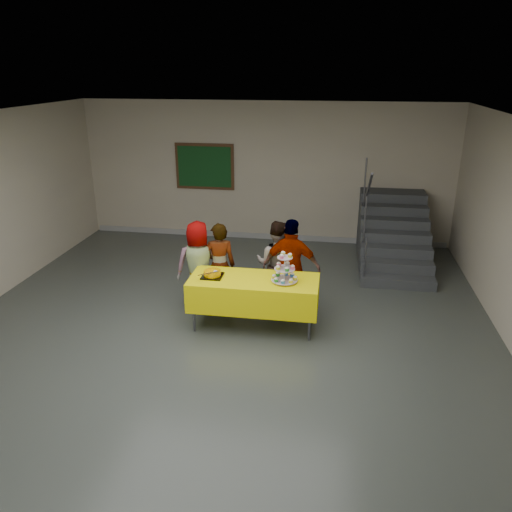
{
  "coord_description": "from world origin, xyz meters",
  "views": [
    {
      "loc": [
        1.5,
        -5.61,
        3.66
      ],
      "look_at": [
        0.42,
        1.14,
        1.05
      ],
      "focal_mm": 35.0,
      "sensor_mm": 36.0,
      "label": 1
    }
  ],
  "objects_px": {
    "schoolchild_c": "(277,264)",
    "staircase": "(392,236)",
    "schoolchild_d": "(292,267)",
    "bear_cake": "(212,273)",
    "schoolchild_b": "(219,266)",
    "bake_table": "(254,292)",
    "noticeboard": "(205,167)",
    "cupcake_stand": "(285,271)",
    "schoolchild_a": "(199,265)"
  },
  "relations": [
    {
      "from": "schoolchild_d",
      "to": "cupcake_stand",
      "type": "bearing_deg",
      "value": 91.04
    },
    {
      "from": "cupcake_stand",
      "to": "staircase",
      "type": "bearing_deg",
      "value": 60.4
    },
    {
      "from": "schoolchild_a",
      "to": "schoolchild_c",
      "type": "relative_size",
      "value": 1.01
    },
    {
      "from": "schoolchild_a",
      "to": "schoolchild_d",
      "type": "bearing_deg",
      "value": 164.44
    },
    {
      "from": "schoolchild_b",
      "to": "bake_table",
      "type": "bearing_deg",
      "value": 121.92
    },
    {
      "from": "bear_cake",
      "to": "schoolchild_c",
      "type": "distance_m",
      "value": 1.18
    },
    {
      "from": "schoolchild_b",
      "to": "staircase",
      "type": "distance_m",
      "value": 3.93
    },
    {
      "from": "schoolchild_d",
      "to": "bake_table",
      "type": "bearing_deg",
      "value": 53.44
    },
    {
      "from": "staircase",
      "to": "noticeboard",
      "type": "bearing_deg",
      "value": 168.27
    },
    {
      "from": "bear_cake",
      "to": "schoolchild_b",
      "type": "height_order",
      "value": "schoolchild_b"
    },
    {
      "from": "schoolchild_a",
      "to": "noticeboard",
      "type": "height_order",
      "value": "noticeboard"
    },
    {
      "from": "schoolchild_b",
      "to": "staircase",
      "type": "relative_size",
      "value": 0.59
    },
    {
      "from": "bear_cake",
      "to": "staircase",
      "type": "relative_size",
      "value": 0.15
    },
    {
      "from": "cupcake_stand",
      "to": "bear_cake",
      "type": "xyz_separation_m",
      "value": [
        -1.06,
        0.02,
        -0.1
      ]
    },
    {
      "from": "schoolchild_c",
      "to": "schoolchild_a",
      "type": "bearing_deg",
      "value": 20.99
    },
    {
      "from": "schoolchild_a",
      "to": "schoolchild_c",
      "type": "height_order",
      "value": "schoolchild_a"
    },
    {
      "from": "schoolchild_c",
      "to": "schoolchild_d",
      "type": "distance_m",
      "value": 0.36
    },
    {
      "from": "schoolchild_c",
      "to": "noticeboard",
      "type": "height_order",
      "value": "noticeboard"
    },
    {
      "from": "cupcake_stand",
      "to": "schoolchild_a",
      "type": "bearing_deg",
      "value": 159.04
    },
    {
      "from": "schoolchild_b",
      "to": "noticeboard",
      "type": "xyz_separation_m",
      "value": [
        -1.1,
        3.45,
        0.9
      ]
    },
    {
      "from": "schoolchild_c",
      "to": "staircase",
      "type": "xyz_separation_m",
      "value": [
        2.04,
        2.39,
        -0.22
      ]
    },
    {
      "from": "bake_table",
      "to": "staircase",
      "type": "bearing_deg",
      "value": 54.46
    },
    {
      "from": "schoolchild_a",
      "to": "staircase",
      "type": "distance_m",
      "value": 4.21
    },
    {
      "from": "noticeboard",
      "to": "cupcake_stand",
      "type": "bearing_deg",
      "value": -61.55
    },
    {
      "from": "schoolchild_c",
      "to": "schoolchild_d",
      "type": "height_order",
      "value": "schoolchild_d"
    },
    {
      "from": "bake_table",
      "to": "schoolchild_a",
      "type": "distance_m",
      "value": 1.11
    },
    {
      "from": "schoolchild_c",
      "to": "noticeboard",
      "type": "bearing_deg",
      "value": -50.51
    },
    {
      "from": "schoolchild_d",
      "to": "bear_cake",
      "type": "bearing_deg",
      "value": 32.47
    },
    {
      "from": "schoolchild_a",
      "to": "noticeboard",
      "type": "bearing_deg",
      "value": -94.27
    },
    {
      "from": "bake_table",
      "to": "schoolchild_d",
      "type": "height_order",
      "value": "schoolchild_d"
    },
    {
      "from": "schoolchild_c",
      "to": "staircase",
      "type": "relative_size",
      "value": 0.59
    },
    {
      "from": "schoolchild_d",
      "to": "staircase",
      "type": "distance_m",
      "value": 3.2
    },
    {
      "from": "schoolchild_b",
      "to": "schoolchild_d",
      "type": "relative_size",
      "value": 0.92
    },
    {
      "from": "schoolchild_a",
      "to": "schoolchild_b",
      "type": "bearing_deg",
      "value": 174.42
    },
    {
      "from": "schoolchild_c",
      "to": "schoolchild_d",
      "type": "xyz_separation_m",
      "value": [
        0.26,
        -0.25,
        0.05
      ]
    },
    {
      "from": "bake_table",
      "to": "staircase",
      "type": "distance_m",
      "value": 3.92
    },
    {
      "from": "cupcake_stand",
      "to": "bake_table",
      "type": "bearing_deg",
      "value": 176.02
    },
    {
      "from": "cupcake_stand",
      "to": "staircase",
      "type": "height_order",
      "value": "staircase"
    },
    {
      "from": "staircase",
      "to": "bake_table",
      "type": "bearing_deg",
      "value": -125.54
    },
    {
      "from": "cupcake_stand",
      "to": "schoolchild_c",
      "type": "relative_size",
      "value": 0.31
    },
    {
      "from": "cupcake_stand",
      "to": "noticeboard",
      "type": "bearing_deg",
      "value": 118.45
    },
    {
      "from": "staircase",
      "to": "bear_cake",
      "type": "bearing_deg",
      "value": -132.12
    },
    {
      "from": "noticeboard",
      "to": "staircase",
      "type": "bearing_deg",
      "value": -11.73
    },
    {
      "from": "schoolchild_a",
      "to": "bake_table",
      "type": "bearing_deg",
      "value": 135.38
    },
    {
      "from": "schoolchild_d",
      "to": "schoolchild_c",
      "type": "bearing_deg",
      "value": -38.28
    },
    {
      "from": "bear_cake",
      "to": "schoolchild_b",
      "type": "distance_m",
      "value": 0.6
    },
    {
      "from": "bear_cake",
      "to": "schoolchild_b",
      "type": "xyz_separation_m",
      "value": [
        -0.03,
        0.59,
        -0.12
      ]
    },
    {
      "from": "bake_table",
      "to": "bear_cake",
      "type": "height_order",
      "value": "bear_cake"
    },
    {
      "from": "bake_table",
      "to": "noticeboard",
      "type": "relative_size",
      "value": 1.45
    },
    {
      "from": "schoolchild_b",
      "to": "schoolchild_d",
      "type": "xyz_separation_m",
      "value": [
        1.15,
        -0.03,
        0.06
      ]
    }
  ]
}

